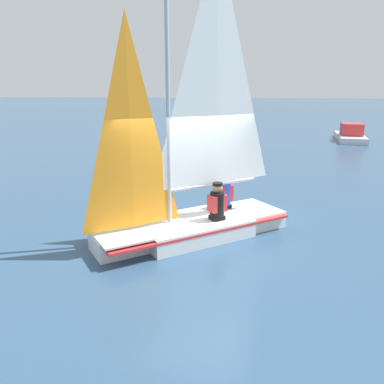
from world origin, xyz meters
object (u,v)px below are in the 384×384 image
(sailor_crew, at_px, (224,197))
(motorboat_distant, at_px, (350,135))
(sailboat_main, at_px, (192,194))
(sailor_helm, at_px, (217,207))

(sailor_crew, xyz_separation_m, motorboat_distant, (6.82, 15.54, -0.26))
(sailboat_main, height_order, sailor_helm, sailboat_main)
(sailor_crew, relative_size, motorboat_distant, 0.25)
(sailboat_main, distance_m, sailor_helm, 0.60)
(sailboat_main, distance_m, motorboat_distant, 18.04)
(sailboat_main, xyz_separation_m, motorboat_distant, (7.44, 16.42, -0.57))
(sailboat_main, xyz_separation_m, sailor_crew, (0.62, 0.88, -0.31))
(motorboat_distant, bearing_deg, sailor_helm, -15.49)
(sailor_helm, distance_m, sailor_crew, 0.83)
(sailor_helm, height_order, motorboat_distant, sailor_helm)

